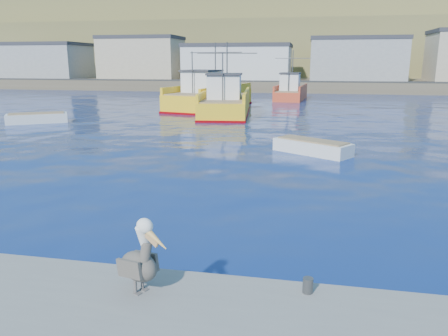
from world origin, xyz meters
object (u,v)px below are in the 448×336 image
Objects in this scene: trawler_yellow_b at (226,103)px; pelican at (140,261)px; boat_orange at (291,91)px; skiff_mid at (312,148)px; trawler_yellow_a at (209,97)px; skiff_left at (37,119)px.

trawler_yellow_b is 32.58m from pelican.
trawler_yellow_b is 1.35× the size of boat_orange.
boat_orange reaches higher than skiff_mid.
trawler_yellow_a is at bearing 117.72° from trawler_yellow_b.
trawler_yellow_a reaches higher than trawler_yellow_b.
boat_orange is 5.85× the size of pelican.
trawler_yellow_b reaches higher than skiff_mid.
skiff_mid is 16.50m from pelican.
pelican is at bearing -81.82° from trawler_yellow_b.
trawler_yellow_a reaches higher than pelican.
boat_orange reaches higher than skiff_left.
trawler_yellow_a is 23.95m from skiff_mid.
pelican is at bearing -52.60° from skiff_left.
pelican is (18.30, -23.94, 0.84)m from skiff_left.
skiff_left is at bearing 127.40° from pelican.
skiff_left is (-18.69, -25.64, -0.73)m from boat_orange.
skiff_left is 1.09× the size of skiff_mid.
skiff_left is (-13.67, -8.31, -0.75)m from trawler_yellow_b.
trawler_yellow_b is (2.82, -5.36, -0.08)m from trawler_yellow_a.
trawler_yellow_b is 2.58× the size of skiff_left.
trawler_yellow_b reaches higher than skiff_left.
trawler_yellow_a is 38.34m from pelican.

